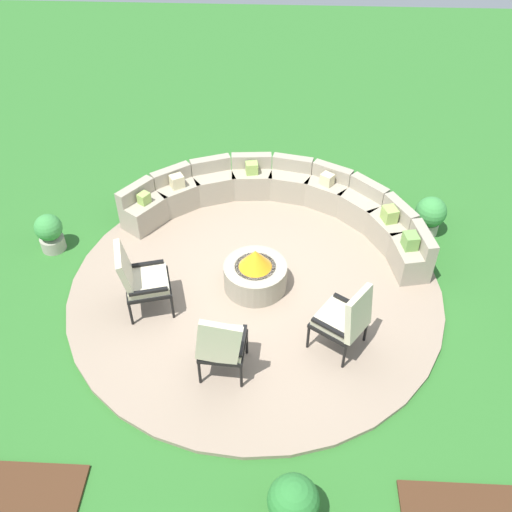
# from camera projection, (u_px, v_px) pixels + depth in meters

# --- Properties ---
(ground_plane) EXTENTS (24.00, 24.00, 0.00)m
(ground_plane) POSITION_uv_depth(u_px,v_px,m) (255.00, 289.00, 8.15)
(ground_plane) COLOR #2D6B28
(patio_circle) EXTENTS (5.26, 5.26, 0.06)m
(patio_circle) POSITION_uv_depth(u_px,v_px,m) (255.00, 287.00, 8.13)
(patio_circle) COLOR gray
(patio_circle) RESTS_ON ground_plane
(fire_pit) EXTENTS (0.89, 0.89, 0.66)m
(fire_pit) POSITION_uv_depth(u_px,v_px,m) (255.00, 273.00, 7.95)
(fire_pit) COLOR #9E937F
(fire_pit) RESTS_ON patio_circle
(curved_stone_bench) EXTENTS (4.69, 2.42, 0.68)m
(curved_stone_bench) POSITION_uv_depth(u_px,v_px,m) (283.00, 202.00, 9.13)
(curved_stone_bench) COLOR #9E937F
(curved_stone_bench) RESTS_ON patio_circle
(lounge_chair_front_left) EXTENTS (0.76, 0.73, 1.05)m
(lounge_chair_front_left) POSITION_uv_depth(u_px,v_px,m) (140.00, 278.00, 7.45)
(lounge_chair_front_left) COLOR black
(lounge_chair_front_left) RESTS_ON patio_circle
(lounge_chair_front_right) EXTENTS (0.59, 0.59, 1.08)m
(lounge_chair_front_right) POSITION_uv_depth(u_px,v_px,m) (221.00, 344.00, 6.62)
(lounge_chair_front_right) COLOR black
(lounge_chair_front_right) RESTS_ON patio_circle
(lounge_chair_back_left) EXTENTS (0.79, 0.82, 1.04)m
(lounge_chair_back_left) POSITION_uv_depth(u_px,v_px,m) (346.00, 318.00, 6.94)
(lounge_chair_back_left) COLOR black
(lounge_chair_back_left) RESTS_ON patio_circle
(potted_plant_1) EXTENTS (0.41, 0.41, 0.62)m
(potted_plant_1) POSITION_uv_depth(u_px,v_px,m) (50.00, 232.00, 8.59)
(potted_plant_1) COLOR #A89E8E
(potted_plant_1) RESTS_ON ground_plane
(potted_plant_2) EXTENTS (0.51, 0.51, 0.68)m
(potted_plant_2) POSITION_uv_depth(u_px,v_px,m) (293.00, 503.00, 5.48)
(potted_plant_2) COLOR brown
(potted_plant_2) RESTS_ON ground_plane
(potted_plant_3) EXTENTS (0.48, 0.48, 0.65)m
(potted_plant_3) POSITION_uv_depth(u_px,v_px,m) (430.00, 215.00, 8.86)
(potted_plant_3) COLOR #A89E8E
(potted_plant_3) RESTS_ON ground_plane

